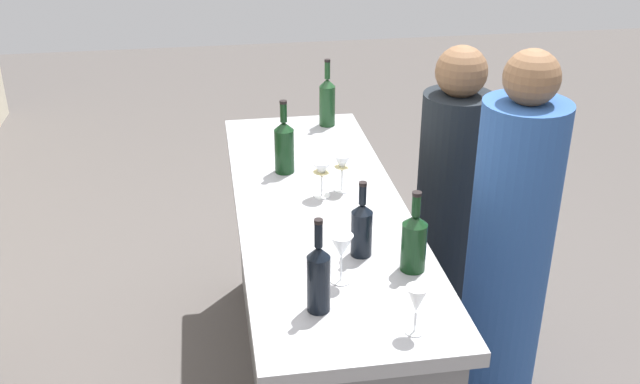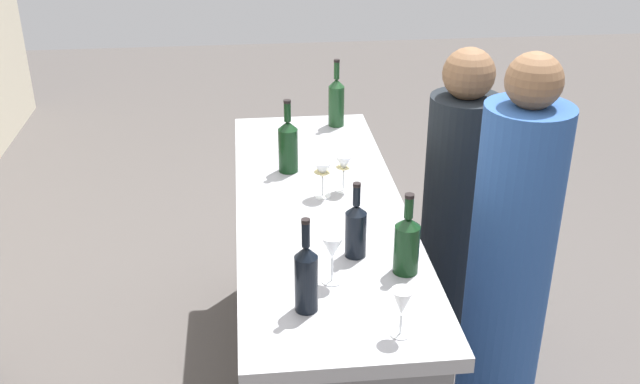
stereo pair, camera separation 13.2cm
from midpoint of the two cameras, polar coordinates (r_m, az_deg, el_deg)
The scene contains 12 objects.
bar_counter at distance 3.10m, azimuth -1.24°, elevation -8.63°, with size 1.95×0.65×0.94m.
wine_bottle_leftmost_near_black at distance 2.19m, azimuth -1.86°, elevation -6.59°, with size 0.07×0.07×0.31m.
wine_bottle_second_left_dark_green at distance 2.40m, azimuth 5.73°, elevation -3.80°, with size 0.08×0.08×0.28m.
wine_bottle_center_near_black at distance 2.47m, azimuth 1.72°, elevation -2.80°, with size 0.07×0.07×0.27m.
wine_bottle_second_right_dark_green at distance 3.09m, azimuth -4.02°, elevation 3.61°, with size 0.08×0.08×0.32m.
wine_bottle_rightmost_olive_green at distance 3.59m, azimuth -0.50°, elevation 7.08°, with size 0.08×0.08×0.33m.
wine_glass_near_left at distance 2.11m, azimuth 5.69°, elevation -8.45°, with size 0.06×0.06×0.15m.
wine_glass_near_center at distance 2.92m, azimuth 0.42°, elevation 2.10°, with size 0.07×0.07×0.16m.
wine_glass_near_right at distance 2.87m, azimuth -1.19°, elevation 1.60°, with size 0.08×0.08×0.15m.
wine_glass_far_left at distance 2.32m, azimuth 0.02°, elevation -4.38°, with size 0.08×0.08×0.17m.
person_left_guest at distance 3.03m, azimuth 13.19°, elevation -4.71°, with size 0.37×0.37×1.56m.
person_center_guest at distance 3.49m, azimuth 8.95°, elevation -1.03°, with size 0.33×0.33×1.43m.
Camera 1 is at (-2.51, 0.40, 2.25)m, focal length 41.31 mm.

